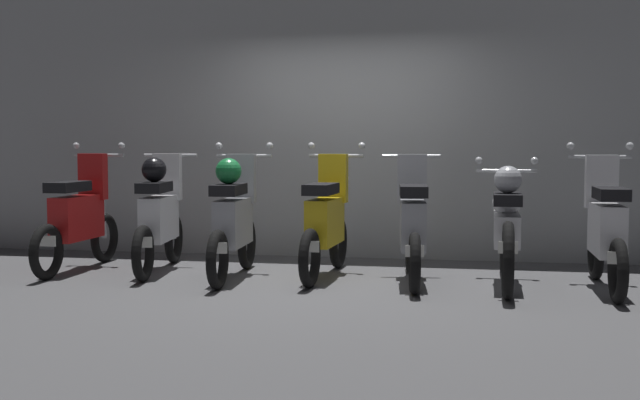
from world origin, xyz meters
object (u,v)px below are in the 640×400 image
object	(u,v)px
motorbike_slot_3	(326,222)
motorbike_slot_4	(412,225)
motorbike_slot_5	(507,227)
motorbike_slot_1	(160,215)
motorbike_slot_2	(234,219)
motorbike_slot_6	(606,230)
motorbike_slot_0	(79,218)

from	to	relation	value
motorbike_slot_3	motorbike_slot_4	bearing A→B (deg)	-9.23
motorbike_slot_3	motorbike_slot_5	bearing A→B (deg)	-6.01
motorbike_slot_1	motorbike_slot_2	distance (m)	0.88
motorbike_slot_2	motorbike_slot_3	distance (m)	0.88
motorbike_slot_3	motorbike_slot_6	xyz separation A→B (m)	(2.52, -0.24, 0.00)
motorbike_slot_0	motorbike_slot_4	world-z (taller)	motorbike_slot_0
motorbike_slot_4	motorbike_slot_5	distance (m)	0.85
motorbike_slot_1	motorbike_slot_3	world-z (taller)	motorbike_slot_3
motorbike_slot_3	motorbike_slot_4	xyz separation A→B (m)	(0.83, -0.14, -0.00)
motorbike_slot_1	motorbike_slot_6	distance (m)	4.21
motorbike_slot_2	motorbike_slot_6	distance (m)	3.36
motorbike_slot_1	motorbike_slot_5	distance (m)	3.37
motorbike_slot_3	motorbike_slot_5	size ratio (longest dim) A/B	0.86
motorbike_slot_1	motorbike_slot_4	size ratio (longest dim) A/B	1.00
motorbike_slot_2	motorbike_slot_1	bearing A→B (deg)	163.52
motorbike_slot_3	motorbike_slot_4	distance (m)	0.84
motorbike_slot_2	motorbike_slot_3	xyz separation A→B (m)	(0.84, 0.25, -0.04)
motorbike_slot_5	motorbike_slot_6	world-z (taller)	motorbike_slot_6
motorbike_slot_3	motorbike_slot_1	bearing A→B (deg)	-180.00
motorbike_slot_0	motorbike_slot_5	world-z (taller)	motorbike_slot_0
motorbike_slot_6	motorbike_slot_0	bearing A→B (deg)	177.98
motorbike_slot_5	motorbike_slot_1	bearing A→B (deg)	177.00
motorbike_slot_2	motorbike_slot_4	bearing A→B (deg)	3.87
motorbike_slot_1	motorbike_slot_0	bearing A→B (deg)	-175.89
motorbike_slot_4	motorbike_slot_5	size ratio (longest dim) A/B	0.86
motorbike_slot_5	motorbike_slot_4	bearing A→B (deg)	177.21
motorbike_slot_1	motorbike_slot_6	xyz separation A→B (m)	(4.20, -0.24, -0.04)
motorbike_slot_1	motorbike_slot_4	bearing A→B (deg)	-3.07
motorbike_slot_0	motorbike_slot_4	bearing A→B (deg)	-1.28
motorbike_slot_4	motorbike_slot_2	bearing A→B (deg)	-176.13
motorbike_slot_3	motorbike_slot_6	size ratio (longest dim) A/B	1.00
motorbike_slot_0	motorbike_slot_6	world-z (taller)	same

